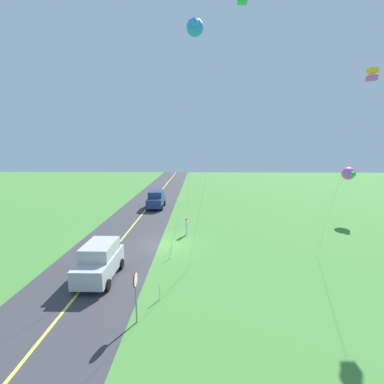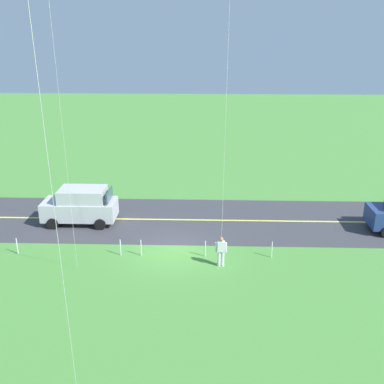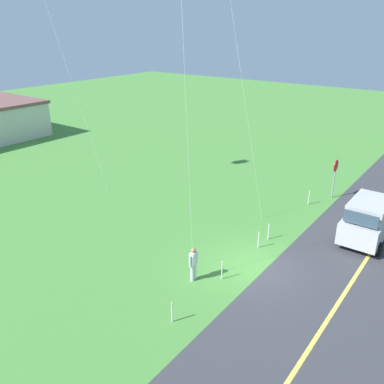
% 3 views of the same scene
% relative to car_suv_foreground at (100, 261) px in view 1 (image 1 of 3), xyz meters
% --- Properties ---
extents(ground_plane, '(120.00, 120.00, 0.10)m').
position_rel_car_suv_foreground_xyz_m(ground_plane, '(-5.90, 3.37, -1.20)').
color(ground_plane, '#478438').
extents(asphalt_road, '(120.00, 7.00, 0.00)m').
position_rel_car_suv_foreground_xyz_m(asphalt_road, '(-5.90, -0.63, -1.15)').
color(asphalt_road, '#38383D').
rests_on(asphalt_road, ground).
extents(road_centre_stripe, '(120.00, 0.16, 0.00)m').
position_rel_car_suv_foreground_xyz_m(road_centre_stripe, '(-5.90, -0.63, -1.15)').
color(road_centre_stripe, '#E5E04C').
rests_on(road_centre_stripe, asphalt_road).
extents(car_suv_foreground, '(4.40, 2.12, 2.24)m').
position_rel_car_suv_foreground_xyz_m(car_suv_foreground, '(0.00, 0.00, 0.00)').
color(car_suv_foreground, '#B7B7BC').
rests_on(car_suv_foreground, ground).
extents(car_parked_west_far, '(4.40, 2.12, 2.24)m').
position_rel_car_suv_foreground_xyz_m(car_parked_west_far, '(-19.49, 0.52, 0.00)').
color(car_parked_west_far, navy).
rests_on(car_parked_west_far, ground).
extents(stop_sign, '(0.76, 0.08, 2.56)m').
position_rel_car_suv_foreground_xyz_m(stop_sign, '(4.33, 3.27, 0.65)').
color(stop_sign, gray).
rests_on(stop_sign, ground).
extents(person_adult_near, '(0.58, 0.22, 1.60)m').
position_rel_car_suv_foreground_xyz_m(person_adult_near, '(-8.39, 5.04, -0.29)').
color(person_adult_near, silver).
rests_on(person_adult_near, ground).
extents(kite_red_low, '(1.90, 1.46, 18.45)m').
position_rel_car_suv_foreground_xyz_m(kite_red_low, '(-8.43, 5.80, 16.59)').
color(kite_red_low, silver).
rests_on(kite_red_low, ground).
extents(kite_blue_mid, '(1.44, 3.69, 13.68)m').
position_rel_car_suv_foreground_xyz_m(kite_blue_mid, '(-5.15, 18.53, 12.04)').
color(kite_blue_mid, silver).
rests_on(kite_blue_mid, ground).
extents(kite_green_far, '(2.25, 3.43, 5.81)m').
position_rel_car_suv_foreground_xyz_m(kite_green_far, '(-14.88, 22.78, 3.95)').
color(kite_green_far, silver).
rests_on(kite_green_far, ground).
extents(fence_post_0, '(0.05, 0.05, 0.90)m').
position_rel_car_suv_foreground_xyz_m(fence_post_0, '(-11.07, 4.07, -0.70)').
color(fence_post_0, silver).
rests_on(fence_post_0, ground).
extents(fence_post_1, '(0.05, 0.05, 0.90)m').
position_rel_car_suv_foreground_xyz_m(fence_post_1, '(-7.60, 4.07, -0.70)').
color(fence_post_1, silver).
rests_on(fence_post_1, ground).
extents(fence_post_2, '(0.05, 0.05, 0.90)m').
position_rel_car_suv_foreground_xyz_m(fence_post_2, '(-4.22, 4.07, -0.70)').
color(fence_post_2, silver).
rests_on(fence_post_2, ground).
extents(fence_post_3, '(0.05, 0.05, 0.90)m').
position_rel_car_suv_foreground_xyz_m(fence_post_3, '(-3.13, 4.07, -0.70)').
color(fence_post_3, silver).
rests_on(fence_post_3, ground).
extents(fence_post_4, '(0.05, 0.05, 0.90)m').
position_rel_car_suv_foreground_xyz_m(fence_post_4, '(2.38, 4.07, -0.70)').
color(fence_post_4, silver).
rests_on(fence_post_4, ground).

